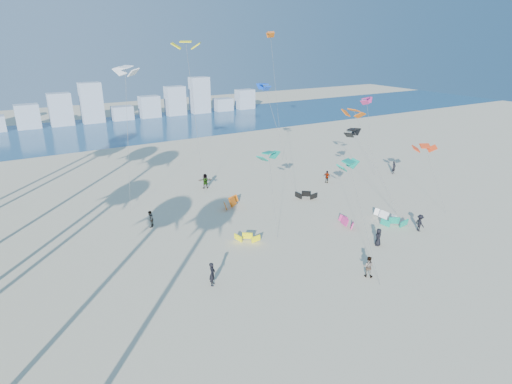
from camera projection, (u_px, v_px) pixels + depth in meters
ground at (351, 355)px, 24.75m from camera, size 220.00×220.00×0.00m
ocean at (97, 132)px, 83.03m from camera, size 220.00×220.00×0.00m
kitesurfer_near at (212, 274)px, 31.45m from camera, size 0.76×0.80×1.84m
kitesurfer_mid at (368, 267)px, 32.61m from camera, size 1.02×1.04×1.70m
kitesurfers_far at (287, 197)px, 46.60m from camera, size 34.26×22.59×1.83m
grounded_kites at (312, 213)px, 43.59m from camera, size 16.60×14.74×0.95m
flying_kites at (273, 87)px, 47.29m from camera, size 33.35×37.10×18.52m
distant_skyline at (79, 109)px, 89.50m from camera, size 85.00×3.00×8.40m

